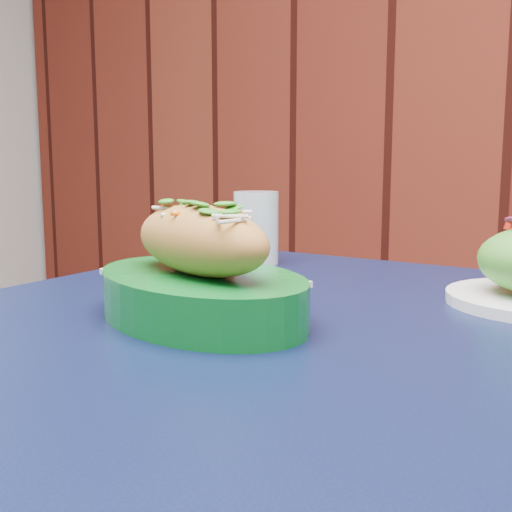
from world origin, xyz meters
The scene contains 3 objects.
cafe_table centered at (0.30, 1.49, 0.66)m, with size 0.89×0.89×0.75m.
banh_mi_basket centered at (0.20, 1.43, 0.80)m, with size 0.30×0.23×0.12m.
water_glass centered at (0.03, 1.73, 0.80)m, with size 0.07×0.07×0.11m, color silver.
Camera 1 is at (0.63, 0.99, 0.91)m, focal length 45.00 mm.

